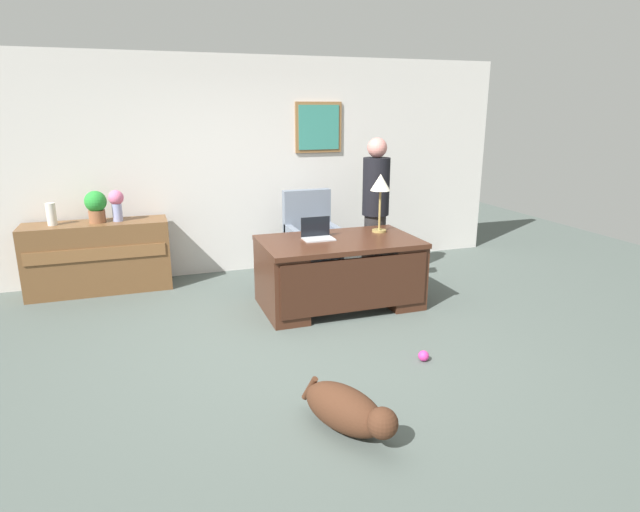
% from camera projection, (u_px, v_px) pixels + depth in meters
% --- Properties ---
extents(ground_plane, '(12.00, 12.00, 0.00)m').
position_uv_depth(ground_plane, '(311.00, 346.00, 4.79)').
color(ground_plane, '#4C5651').
extents(back_wall, '(7.00, 0.16, 2.70)m').
position_uv_depth(back_wall, '(248.00, 166.00, 6.79)').
color(back_wall, silver).
rests_on(back_wall, ground_plane).
extents(desk, '(1.65, 0.99, 0.73)m').
position_uv_depth(desk, '(340.00, 271.00, 5.67)').
color(desk, '#422316').
rests_on(desk, ground_plane).
extents(credenza, '(1.58, 0.50, 0.82)m').
position_uv_depth(credenza, '(99.00, 257.00, 6.15)').
color(credenza, brown).
rests_on(credenza, ground_plane).
extents(armchair, '(0.60, 0.59, 1.09)m').
position_uv_depth(armchair, '(311.00, 240.00, 6.60)').
color(armchair, slate).
rests_on(armchair, ground_plane).
extents(person_standing, '(0.32, 0.32, 1.74)m').
position_uv_depth(person_standing, '(375.00, 209.00, 6.36)').
color(person_standing, '#262323').
rests_on(person_standing, ground_plane).
extents(dog_lying, '(0.55, 0.76, 0.30)m').
position_uv_depth(dog_lying, '(348.00, 410.00, 3.50)').
color(dog_lying, '#472819').
rests_on(dog_lying, ground_plane).
extents(laptop, '(0.32, 0.22, 0.22)m').
position_uv_depth(laptop, '(317.00, 234.00, 5.62)').
color(laptop, '#B2B5BA').
rests_on(laptop, desk).
extents(desk_lamp, '(0.22, 0.22, 0.64)m').
position_uv_depth(desk_lamp, '(380.00, 186.00, 5.81)').
color(desk_lamp, '#9E8447').
rests_on(desk_lamp, desk).
extents(vase_with_flowers, '(0.17, 0.17, 0.36)m').
position_uv_depth(vase_with_flowers, '(116.00, 203.00, 6.06)').
color(vase_with_flowers, '#959DD0').
rests_on(vase_with_flowers, credenza).
extents(vase_empty, '(0.10, 0.10, 0.25)m').
position_uv_depth(vase_empty, '(51.00, 214.00, 5.87)').
color(vase_empty, silver).
rests_on(vase_empty, credenza).
extents(potted_plant, '(0.24, 0.24, 0.36)m').
position_uv_depth(potted_plant, '(96.00, 205.00, 6.00)').
color(potted_plant, brown).
rests_on(potted_plant, credenza).
extents(dog_toy_ball, '(0.09, 0.09, 0.09)m').
position_uv_depth(dog_toy_ball, '(424.00, 356.00, 4.50)').
color(dog_toy_ball, '#D8338C').
rests_on(dog_toy_ball, ground_plane).
extents(dog_toy_bone, '(0.08, 0.20, 0.05)m').
position_uv_depth(dog_toy_bone, '(349.00, 393.00, 3.96)').
color(dog_toy_bone, green).
rests_on(dog_toy_bone, ground_plane).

